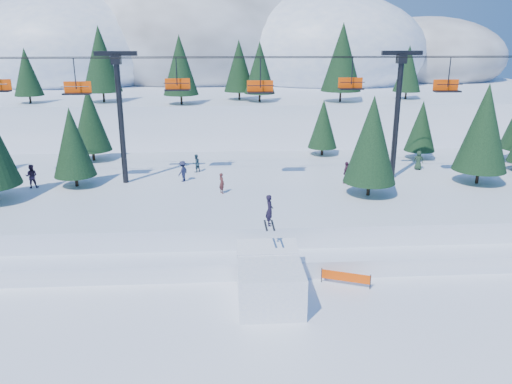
{
  "coord_description": "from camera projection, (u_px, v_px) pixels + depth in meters",
  "views": [
    {
      "loc": [
        -0.92,
        -21.46,
        13.73
      ],
      "look_at": [
        0.83,
        6.0,
        5.2
      ],
      "focal_mm": 35.0,
      "sensor_mm": 36.0,
      "label": 1
    }
  ],
  "objects": [
    {
      "name": "distant_skiers",
      "position": [
        216.0,
        170.0,
        40.85
      ],
      "size": [
        33.16,
        7.26,
        1.87
      ],
      "color": "#242745",
      "rests_on": "mid_shelf"
    },
    {
      "name": "ground",
      "position": [
        247.0,
        329.0,
        24.58
      ],
      "size": [
        160.0,
        160.0,
        0.0
      ],
      "primitive_type": "plane",
      "color": "white",
      "rests_on": "ground"
    },
    {
      "name": "mid_shelf",
      "position": [
        237.0,
        195.0,
        41.37
      ],
      "size": [
        70.0,
        22.0,
        2.5
      ],
      "primitive_type": "cube",
      "color": "white",
      "rests_on": "ground"
    },
    {
      "name": "mountain_ridge",
      "position": [
        200.0,
        61.0,
        91.37
      ],
      "size": [
        119.0,
        60.15,
        26.46
      ],
      "color": "white",
      "rests_on": "ground"
    },
    {
      "name": "banner_far",
      "position": [
        368.0,
        257.0,
        31.31
      ],
      "size": [
        2.76,
        0.79,
        0.9
      ],
      "color": "black",
      "rests_on": "ground"
    },
    {
      "name": "chairlift",
      "position": [
        250.0,
        96.0,
        39.09
      ],
      "size": [
        46.0,
        3.21,
        10.28
      ],
      "color": "black",
      "rests_on": "mid_shelf"
    },
    {
      "name": "conifer_stand",
      "position": [
        243.0,
        126.0,
        40.14
      ],
      "size": [
        61.38,
        16.76,
        9.48
      ],
      "color": "black",
      "rests_on": "mid_shelf"
    },
    {
      "name": "banner_near",
      "position": [
        346.0,
        277.0,
        28.73
      ],
      "size": [
        2.67,
        1.08,
        0.9
      ],
      "color": "black",
      "rests_on": "ground"
    },
    {
      "name": "jump_kicker",
      "position": [
        270.0,
        280.0,
        26.76
      ],
      "size": [
        3.4,
        4.64,
        5.62
      ],
      "color": "white",
      "rests_on": "ground"
    },
    {
      "name": "berm",
      "position": [
        241.0,
        252.0,
        32.05
      ],
      "size": [
        70.0,
        6.0,
        1.1
      ],
      "primitive_type": "cube",
      "color": "white",
      "rests_on": "ground"
    }
  ]
}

